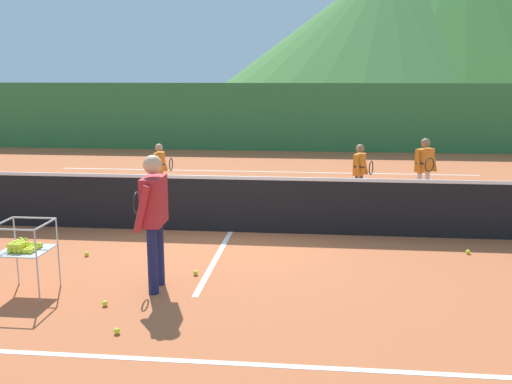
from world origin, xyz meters
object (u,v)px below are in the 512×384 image
object	(u,v)px
tennis_ball_1	(87,254)
tennis_ball_3	(117,331)
student_1	(360,168)
tennis_ball_9	(196,273)
ball_cart	(24,247)
tennis_ball_2	(105,303)
instructor	(154,210)
tennis_ball_7	(468,252)
student_0	(160,166)
student_2	(425,164)
tennis_net	(230,203)

from	to	relation	value
tennis_ball_1	tennis_ball_3	bearing A→B (deg)	-61.71
student_1	tennis_ball_9	distance (m)	5.30
ball_cart	tennis_ball_3	bearing A→B (deg)	-33.68
tennis_ball_1	tennis_ball_9	world-z (taller)	same
tennis_ball_1	tennis_ball_2	size ratio (longest dim) A/B	1.00
tennis_ball_2	tennis_ball_9	world-z (taller)	same
instructor	tennis_ball_7	size ratio (longest dim) A/B	25.05
student_1	tennis_ball_7	size ratio (longest dim) A/B	18.43
tennis_ball_9	tennis_ball_1	bearing A→B (deg)	160.03
tennis_ball_7	instructor	bearing A→B (deg)	-156.34
instructor	tennis_ball_7	distance (m)	4.78
student_0	student_2	distance (m)	5.58
ball_cart	tennis_ball_7	size ratio (longest dim) A/B	13.22
student_1	tennis_ball_1	bearing A→B (deg)	-137.17
instructor	student_2	distance (m)	6.84
instructor	tennis_ball_1	xyz separation A→B (m)	(-1.40, 1.18, -0.99)
instructor	student_0	xyz separation A→B (m)	(-1.36, 5.23, -0.30)
instructor	tennis_ball_2	xyz separation A→B (m)	(-0.44, -0.61, -0.99)
instructor	tennis_ball_2	world-z (taller)	instructor
tennis_net	ball_cart	size ratio (longest dim) A/B	13.46
instructor	student_2	xyz separation A→B (m)	(4.22, 5.38, -0.20)
student_2	tennis_ball_1	bearing A→B (deg)	-143.22
tennis_ball_2	tennis_ball_9	xyz separation A→B (m)	(0.84, 1.15, 0.00)
student_1	tennis_net	bearing A→B (deg)	-134.18
tennis_ball_9	ball_cart	bearing A→B (deg)	-156.34
tennis_ball_2	tennis_ball_7	xyz separation A→B (m)	(4.73, 2.49, 0.00)
tennis_net	tennis_ball_2	xyz separation A→B (m)	(-0.99, -3.35, -0.47)
ball_cart	tennis_ball_7	bearing A→B (deg)	20.61
student_0	tennis_ball_1	distance (m)	4.11
student_0	tennis_ball_2	distance (m)	5.95
student_0	tennis_ball_3	xyz separation A→B (m)	(1.30, -6.54, -0.69)
tennis_net	tennis_ball_7	bearing A→B (deg)	-12.99
ball_cart	tennis_ball_9	size ratio (longest dim) A/B	13.22
tennis_ball_2	tennis_ball_3	size ratio (longest dim) A/B	1.00
tennis_net	instructor	world-z (taller)	instructor
student_2	tennis_ball_7	bearing A→B (deg)	-89.02
student_1	student_2	xyz separation A→B (m)	(1.34, 0.23, 0.07)
student_2	tennis_ball_3	distance (m)	7.98
tennis_ball_3	student_1	bearing A→B (deg)	65.53
student_1	tennis_ball_2	world-z (taller)	student_1
student_0	student_1	size ratio (longest dim) A/B	0.96
tennis_net	tennis_ball_9	size ratio (longest dim) A/B	177.97
student_0	tennis_ball_2	bearing A→B (deg)	-81.10
tennis_ball_3	tennis_ball_1	bearing A→B (deg)	118.29
student_2	tennis_ball_3	xyz separation A→B (m)	(-4.28, -6.69, -0.79)
student_0	tennis_ball_1	world-z (taller)	student_0
tennis_ball_9	tennis_net	bearing A→B (deg)	86.13
tennis_ball_3	student_2	bearing A→B (deg)	57.41
student_1	tennis_ball_3	distance (m)	7.13
tennis_ball_3	tennis_ball_9	xyz separation A→B (m)	(0.45, 1.84, 0.00)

